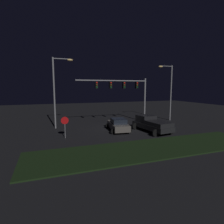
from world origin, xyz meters
name	(u,v)px	position (x,y,z in m)	size (l,w,h in m)	color
ground_plane	(118,129)	(0.00, 0.00, 0.00)	(80.00, 80.00, 0.00)	black
grass_median	(152,148)	(0.00, -7.97, 0.05)	(20.73, 4.93, 0.10)	black
pickup_truck	(151,123)	(3.23, -2.44, 1.00)	(3.29, 5.59, 1.80)	black
car_sedan	(118,125)	(-0.32, -0.85, 0.74)	(2.83, 4.59, 1.51)	#514C47
traffic_signal_gantry	(124,89)	(2.13, 3.12, 5.03)	(10.32, 0.56, 6.50)	slate
street_lamp_left	(58,85)	(-6.89, 3.08, 5.49)	(2.51, 0.44, 8.83)	slate
street_lamp_right	(169,86)	(9.64, 3.17, 5.33)	(2.49, 0.44, 8.53)	slate
stop_sign	(65,123)	(-6.64, -2.07, 1.56)	(0.76, 0.08, 2.23)	slate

